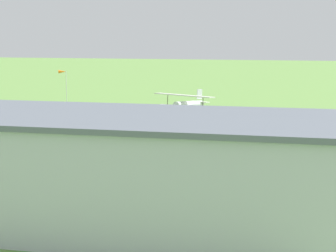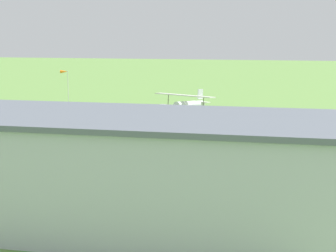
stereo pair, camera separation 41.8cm
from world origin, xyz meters
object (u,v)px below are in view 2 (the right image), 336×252
object	(u,v)px
biplane	(188,104)
person_near_hangar_door	(36,156)
person_beside_truck	(52,152)
car_yellow	(310,176)
windsock	(65,74)
hangar	(85,169)
person_crossing_taxiway	(214,158)

from	to	relation	value
biplane	person_near_hangar_door	bearing A→B (deg)	61.40
biplane	person_beside_truck	xyz separation A→B (m)	(10.39, 18.26, -2.97)
car_yellow	person_near_hangar_door	size ratio (longest dim) A/B	2.51
car_yellow	windsock	world-z (taller)	windsock
hangar	biplane	bearing A→B (deg)	-90.07
hangar	person_near_hangar_door	xyz separation A→B (m)	(11.07, -14.72, -2.90)
biplane	person_crossing_taxiway	size ratio (longest dim) A/B	4.92
biplane	hangar	bearing A→B (deg)	89.93
car_yellow	person_crossing_taxiway	world-z (taller)	person_crossing_taxiway
person_beside_truck	person_crossing_taxiway	bearing A→B (deg)	-175.93
person_beside_truck	windsock	xyz separation A→B (m)	(16.65, -41.31, 4.70)
hangar	person_beside_truck	bearing A→B (deg)	-58.42
person_beside_truck	person_near_hangar_door	distance (m)	2.24
person_crossing_taxiway	biplane	bearing A→B (deg)	-70.72
hangar	person_crossing_taxiway	bearing A→B (deg)	-108.51
hangar	car_yellow	bearing A→B (deg)	-138.85
person_near_hangar_door	car_yellow	bearing A→B (deg)	176.34
car_yellow	person_beside_truck	size ratio (longest dim) A/B	2.54
hangar	windsock	distance (m)	64.13
hangar	car_yellow	size ratio (longest dim) A/B	7.52
hangar	biplane	xyz separation A→B (m)	(-0.04, -35.09, 0.06)
car_yellow	person_near_hangar_door	distance (m)	26.06
hangar	windsock	bearing A→B (deg)	-65.09
car_yellow	biplane	bearing A→B (deg)	-55.96
person_beside_truck	windsock	bearing A→B (deg)	-68.05
person_beside_truck	biplane	bearing A→B (deg)	-119.64
biplane	person_crossing_taxiway	xyz separation A→B (m)	(-5.98, 17.10, -2.97)
biplane	person_crossing_taxiway	world-z (taller)	biplane
biplane	person_near_hangar_door	distance (m)	23.40
biplane	car_yellow	world-z (taller)	biplane
hangar	person_beside_truck	xyz separation A→B (m)	(10.35, -16.83, -2.92)
biplane	person_beside_truck	world-z (taller)	biplane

